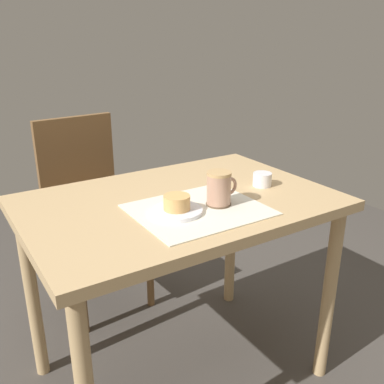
% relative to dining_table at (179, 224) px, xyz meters
% --- Properties ---
extents(ground_plane, '(4.40, 4.40, 0.02)m').
position_rel_dining_table_xyz_m(ground_plane, '(0.00, 0.00, -0.67)').
color(ground_plane, '#47423D').
extents(dining_table, '(1.06, 0.72, 0.76)m').
position_rel_dining_table_xyz_m(dining_table, '(0.00, 0.00, 0.00)').
color(dining_table, tan).
rests_on(dining_table, ground_plane).
extents(wooden_chair, '(0.45, 0.45, 0.92)m').
position_rel_dining_table_xyz_m(wooden_chair, '(-0.09, 0.72, -0.15)').
color(wooden_chair, brown).
rests_on(wooden_chair, ground_plane).
extents(placemat, '(0.41, 0.35, 0.00)m').
position_rel_dining_table_xyz_m(placemat, '(0.00, -0.12, 0.10)').
color(placemat, silver).
rests_on(placemat, dining_table).
extents(pastry_plate, '(0.16, 0.16, 0.01)m').
position_rel_dining_table_xyz_m(pastry_plate, '(-0.07, -0.11, 0.11)').
color(pastry_plate, white).
rests_on(pastry_plate, placemat).
extents(pastry, '(0.08, 0.08, 0.05)m').
position_rel_dining_table_xyz_m(pastry, '(-0.07, -0.11, 0.14)').
color(pastry, '#E0A860').
rests_on(pastry, pastry_plate).
extents(coffee_coaster, '(0.08, 0.08, 0.00)m').
position_rel_dining_table_xyz_m(coffee_coaster, '(0.08, -0.13, 0.10)').
color(coffee_coaster, brown).
rests_on(coffee_coaster, placemat).
extents(coffee_mug, '(0.11, 0.08, 0.11)m').
position_rel_dining_table_xyz_m(coffee_mug, '(0.08, -0.13, 0.16)').
color(coffee_mug, tan).
rests_on(coffee_mug, coffee_coaster).
extents(sugar_bowl, '(0.07, 0.07, 0.05)m').
position_rel_dining_table_xyz_m(sugar_bowl, '(0.33, -0.05, 0.12)').
color(sugar_bowl, white).
rests_on(sugar_bowl, dining_table).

